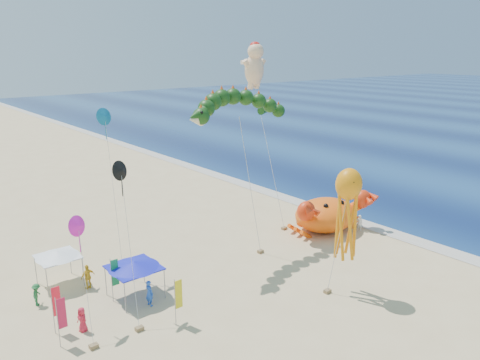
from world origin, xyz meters
The scene contains 11 objects.
ground centered at (0.00, 0.00, 0.00)m, with size 320.00×320.00×0.00m, color #D1B784.
foam_strip centered at (12.00, 0.00, 0.01)m, with size 320.00×320.00×0.00m, color silver.
crab_inflatable centered at (7.80, 0.82, 1.68)m, with size 8.68×6.27×3.80m.
dragon_kite centered at (-1.29, 3.19, 12.05)m, with size 11.91×5.08×13.35m.
cherub_kite centered at (7.04, 10.56, 15.34)m, with size 3.57×8.18×17.59m.
octopus_kite centered at (-0.39, -7.63, 6.36)m, with size 2.33×1.74×9.09m.
canopy_blue centered at (-12.31, 1.04, 2.44)m, with size 3.55×3.55×2.71m.
canopy_white centered at (-15.77, 6.19, 2.44)m, with size 3.09×3.09×2.71m.
feather_flags centered at (-15.40, -0.90, 2.01)m, with size 6.94×5.33×3.20m.
beachgoers centered at (-12.94, 1.99, 0.85)m, with size 28.99×6.47×1.86m.
small_kites centered at (-13.48, 1.92, 8.38)m, with size 6.36×9.80×12.72m.
Camera 1 is at (-25.48, -26.37, 16.72)m, focal length 35.00 mm.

